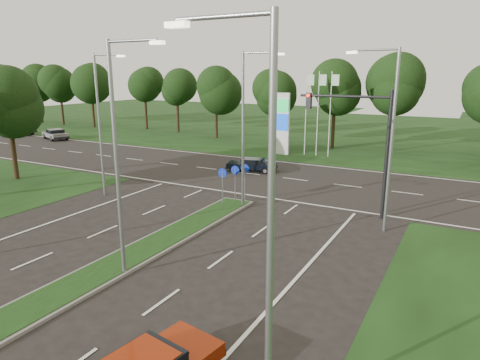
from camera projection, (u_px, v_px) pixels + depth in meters
The scene contains 16 objects.
verge_far at pixel (371, 131), 59.20m from camera, with size 160.00×50.00×0.02m, color black.
cross_road at pixel (283, 178), 32.83m from camera, with size 160.00×12.00×0.02m, color black.
median_kerb at pixel (70, 289), 15.81m from camera, with size 2.00×26.00×0.12m, color slate.
streetlight_median_near at pixel (120, 150), 15.82m from camera, with size 2.53×0.22×9.00m.
streetlight_median_far at pixel (246, 123), 24.33m from camera, with size 2.53×0.22×9.00m.
streetlight_left_far at pixel (101, 118), 26.96m from camera, with size 2.53×0.22×9.00m.
streetlight_right_far at pixel (388, 132), 20.69m from camera, with size 2.53×0.22×9.00m.
streetlight_right_near at pixel (262, 211), 8.78m from camera, with size 2.53×0.22×9.00m.
traffic_signal at pixel (364, 133), 23.24m from camera, with size 5.10×0.42×7.00m.
median_signs at pixel (234, 177), 25.95m from camera, with size 1.16×1.76×2.38m.
gas_pylon at pixel (285, 122), 41.52m from camera, with size 5.80×1.26×8.00m.
tree_left_far at pixel (4, 97), 31.13m from camera, with size 5.20×5.20×8.86m.
treeline_far at pixel (346, 83), 44.67m from camera, with size 6.00×6.00×9.90m.
navy_sedan at pixel (252, 165), 34.87m from camera, with size 4.19×2.53×1.08m.
far_car_a at pixel (55, 134), 51.72m from camera, with size 4.72×3.29×1.25m.
far_car_b at pixel (17, 129), 55.37m from camera, with size 5.04×2.89×1.37m.
Camera 1 is at (12.42, -5.55, 7.84)m, focal length 32.00 mm.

